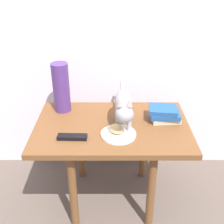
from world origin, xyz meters
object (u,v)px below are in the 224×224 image
at_px(book_stack, 164,114).
at_px(green_vase, 61,88).
at_px(cat, 123,106).
at_px(bread_roll, 117,129).
at_px(plate, 118,134).
at_px(tv_remote, 72,137).
at_px(side_table, 112,136).

distance_m(book_stack, green_vase, 0.61).
relative_size(cat, green_vase, 1.64).
xyz_separation_m(bread_roll, green_vase, (-0.32, 0.28, 0.11)).
relative_size(plate, book_stack, 1.00).
height_order(plate, bread_roll, bread_roll).
relative_size(cat, tv_remote, 3.20).
bearing_deg(green_vase, cat, -29.76).
distance_m(side_table, bread_roll, 0.16).
bearing_deg(green_vase, plate, -40.71).
relative_size(side_table, plate, 4.64).
relative_size(green_vase, tv_remote, 1.95).
bearing_deg(side_table, tv_remote, -145.81).
xyz_separation_m(book_stack, green_vase, (-0.59, 0.12, 0.11)).
bearing_deg(book_stack, plate, -148.06).
relative_size(side_table, tv_remote, 5.64).
relative_size(side_table, book_stack, 4.66).
distance_m(plate, cat, 0.15).
height_order(plate, cat, cat).
xyz_separation_m(plate, green_vase, (-0.33, 0.28, 0.14)).
relative_size(plate, cat, 0.38).
xyz_separation_m(plate, cat, (0.03, 0.08, 0.13)).
height_order(side_table, tv_remote, tv_remote).
bearing_deg(tv_remote, side_table, 36.13).
height_order(cat, book_stack, cat).
bearing_deg(plate, green_vase, 139.29).
bearing_deg(book_stack, side_table, -169.33).
xyz_separation_m(plate, tv_remote, (-0.23, -0.03, 0.00)).
xyz_separation_m(bread_roll, tv_remote, (-0.22, -0.03, -0.03)).
distance_m(bread_roll, tv_remote, 0.23).
distance_m(cat, tv_remote, 0.31).
bearing_deg(book_stack, cat, -160.61).
height_order(side_table, plate, plate).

